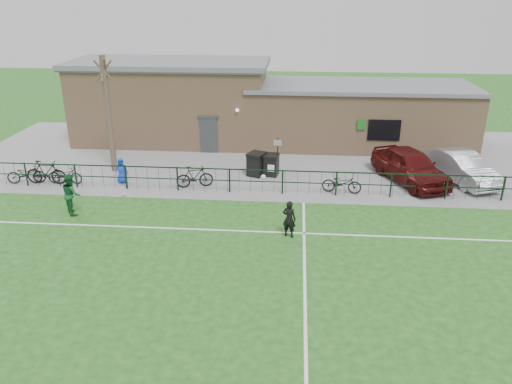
# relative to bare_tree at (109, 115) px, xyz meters

# --- Properties ---
(ground) EXTENTS (90.00, 90.00, 0.00)m
(ground) POSITION_rel_bare_tree_xyz_m (8.00, -10.50, -3.00)
(ground) COLOR #1C4F17
(ground) RESTS_ON ground
(paving_strip) EXTENTS (34.00, 13.00, 0.02)m
(paving_strip) POSITION_rel_bare_tree_xyz_m (8.00, 3.00, -2.99)
(paving_strip) COLOR gray
(paving_strip) RESTS_ON ground
(pitch_line_touch) EXTENTS (28.00, 0.10, 0.01)m
(pitch_line_touch) POSITION_rel_bare_tree_xyz_m (8.00, -2.70, -3.00)
(pitch_line_touch) COLOR white
(pitch_line_touch) RESTS_ON ground
(pitch_line_mid) EXTENTS (28.00, 0.10, 0.01)m
(pitch_line_mid) POSITION_rel_bare_tree_xyz_m (8.00, -6.50, -3.00)
(pitch_line_mid) COLOR white
(pitch_line_mid) RESTS_ON ground
(pitch_line_perp) EXTENTS (0.10, 16.00, 0.01)m
(pitch_line_perp) POSITION_rel_bare_tree_xyz_m (10.00, -10.50, -3.00)
(pitch_line_perp) COLOR white
(pitch_line_perp) RESTS_ON ground
(perimeter_fence) EXTENTS (28.00, 0.10, 1.20)m
(perimeter_fence) POSITION_rel_bare_tree_xyz_m (8.00, -2.50, -2.40)
(perimeter_fence) COLOR black
(perimeter_fence) RESTS_ON ground
(bare_tree) EXTENTS (0.30, 0.30, 6.00)m
(bare_tree) POSITION_rel_bare_tree_xyz_m (0.00, 0.00, 0.00)
(bare_tree) COLOR #4C392E
(bare_tree) RESTS_ON ground
(wheelie_bin_left) EXTENTS (1.02, 1.07, 1.13)m
(wheelie_bin_left) POSITION_rel_bare_tree_xyz_m (7.58, -0.11, -2.42)
(wheelie_bin_left) COLOR black
(wheelie_bin_left) RESTS_ON paving_strip
(wheelie_bin_right) EXTENTS (0.80, 0.88, 1.03)m
(wheelie_bin_right) POSITION_rel_bare_tree_xyz_m (8.34, -0.03, -2.46)
(wheelie_bin_right) COLOR black
(wheelie_bin_right) RESTS_ON paving_strip
(sign_post) EXTENTS (0.07, 0.07, 2.00)m
(sign_post) POSITION_rel_bare_tree_xyz_m (8.65, -0.04, -1.98)
(sign_post) COLOR black
(sign_post) RESTS_ON paving_strip
(car_maroon) EXTENTS (3.73, 5.30, 1.68)m
(car_maroon) POSITION_rel_bare_tree_xyz_m (15.26, -0.41, -2.14)
(car_maroon) COLOR #460D0C
(car_maroon) RESTS_ON paving_strip
(car_silver) EXTENTS (3.04, 4.75, 1.48)m
(car_silver) POSITION_rel_bare_tree_xyz_m (17.83, -0.12, -2.24)
(car_silver) COLOR #A4A7AC
(car_silver) RESTS_ON paving_strip
(bicycle_a) EXTENTS (1.94, 1.01, 0.97)m
(bicycle_a) POSITION_rel_bare_tree_xyz_m (-3.69, -2.17, -2.50)
(bicycle_a) COLOR black
(bicycle_a) RESTS_ON paving_strip
(bicycle_b) EXTENTS (2.01, 0.57, 1.21)m
(bicycle_b) POSITION_rel_bare_tree_xyz_m (-2.64, -2.20, -2.38)
(bicycle_b) COLOR black
(bicycle_b) RESTS_ON paving_strip
(bicycle_c) EXTENTS (1.75, 0.63, 0.91)m
(bicycle_c) POSITION_rel_bare_tree_xyz_m (-1.76, -2.06, -2.52)
(bicycle_c) COLOR black
(bicycle_c) RESTS_ON paving_strip
(bicycle_d) EXTENTS (1.86, 0.97, 1.08)m
(bicycle_d) POSITION_rel_bare_tree_xyz_m (4.73, -2.01, -2.44)
(bicycle_d) COLOR black
(bicycle_d) RESTS_ON paving_strip
(bicycle_e) EXTENTS (1.92, 0.89, 0.97)m
(bicycle_e) POSITION_rel_bare_tree_xyz_m (11.78, -2.14, -2.49)
(bicycle_e) COLOR black
(bicycle_e) RESTS_ON paving_strip
(spectator_child) EXTENTS (0.74, 0.63, 1.29)m
(spectator_child) POSITION_rel_bare_tree_xyz_m (1.01, -1.75, -2.34)
(spectator_child) COLOR #143DC2
(spectator_child) RESTS_ON paving_strip
(goalkeeper_kick) EXTENTS (1.62, 3.01, 1.57)m
(goalkeeper_kick) POSITION_rel_bare_tree_xyz_m (9.36, -6.70, -2.23)
(goalkeeper_kick) COLOR black
(goalkeeper_kick) RESTS_ON ground
(outfield_player) EXTENTS (1.05, 1.09, 1.78)m
(outfield_player) POSITION_rel_bare_tree_xyz_m (0.08, -5.37, -2.11)
(outfield_player) COLOR #164F26
(outfield_player) RESTS_ON ground
(ball_ground) EXTENTS (0.20, 0.20, 0.20)m
(ball_ground) POSITION_rel_bare_tree_xyz_m (1.62, -3.41, -2.90)
(ball_ground) COLOR silver
(ball_ground) RESTS_ON ground
(clubhouse) EXTENTS (24.25, 5.40, 4.96)m
(clubhouse) POSITION_rel_bare_tree_xyz_m (7.12, 6.00, -0.78)
(clubhouse) COLOR tan
(clubhouse) RESTS_ON ground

